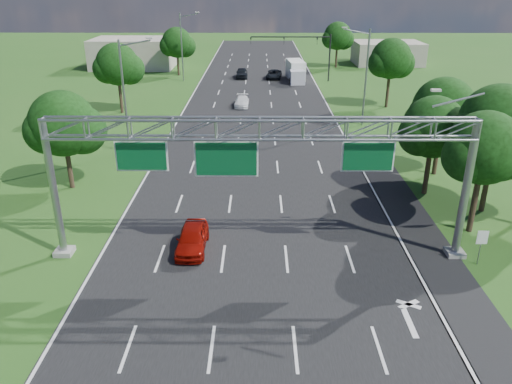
{
  "coord_description": "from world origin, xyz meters",
  "views": [
    {
      "loc": [
        0.21,
        -13.02,
        14.64
      ],
      "look_at": [
        0.07,
        12.29,
        3.8
      ],
      "focal_mm": 35.0,
      "sensor_mm": 36.0,
      "label": 1
    }
  ],
  "objects_px": {
    "sign_gantry": "(261,140)",
    "traffic_signal": "(307,47)",
    "box_truck": "(296,71)",
    "regulatory_sign": "(482,240)",
    "red_coupe": "(192,238)"
  },
  "relations": [
    {
      "from": "box_truck",
      "to": "regulatory_sign",
      "type": "bearing_deg",
      "value": -89.5
    },
    {
      "from": "sign_gantry",
      "to": "regulatory_sign",
      "type": "bearing_deg",
      "value": -4.83
    },
    {
      "from": "regulatory_sign",
      "to": "traffic_signal",
      "type": "height_order",
      "value": "traffic_signal"
    },
    {
      "from": "regulatory_sign",
      "to": "red_coupe",
      "type": "bearing_deg",
      "value": 174.26
    },
    {
      "from": "sign_gantry",
      "to": "regulatory_sign",
      "type": "xyz_separation_m",
      "value": [
        12.07,
        -1.02,
        -5.38
      ]
    },
    {
      "from": "regulatory_sign",
      "to": "traffic_signal",
      "type": "relative_size",
      "value": 0.17
    },
    {
      "from": "regulatory_sign",
      "to": "traffic_signal",
      "type": "bearing_deg",
      "value": 95.2
    },
    {
      "from": "regulatory_sign",
      "to": "sign_gantry",
      "type": "bearing_deg",
      "value": 175.17
    },
    {
      "from": "traffic_signal",
      "to": "box_truck",
      "type": "xyz_separation_m",
      "value": [
        -1.53,
        0.51,
        -3.76
      ]
    },
    {
      "from": "regulatory_sign",
      "to": "traffic_signal",
      "type": "distance_m",
      "value": 54.37
    },
    {
      "from": "traffic_signal",
      "to": "box_truck",
      "type": "relative_size",
      "value": 1.53
    },
    {
      "from": "red_coupe",
      "to": "box_truck",
      "type": "distance_m",
      "value": 53.79
    },
    {
      "from": "red_coupe",
      "to": "sign_gantry",
      "type": "bearing_deg",
      "value": -7.9
    },
    {
      "from": "sign_gantry",
      "to": "traffic_signal",
      "type": "xyz_separation_m",
      "value": [
        7.15,
        53.0,
        -1.72
      ]
    },
    {
      "from": "red_coupe",
      "to": "box_truck",
      "type": "relative_size",
      "value": 0.52
    }
  ]
}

